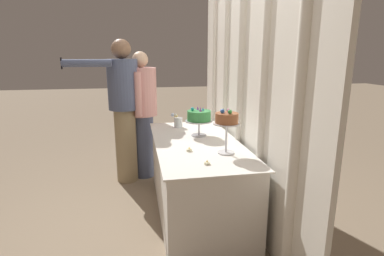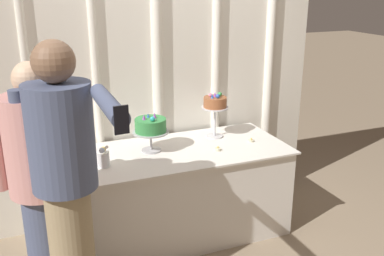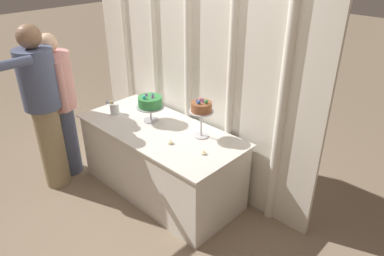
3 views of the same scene
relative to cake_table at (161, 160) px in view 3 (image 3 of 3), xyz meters
The scene contains 10 objects.
ground_plane 0.39m from the cake_table, 90.00° to the right, with size 24.00×24.00×0.00m, color gray.
draped_curtain 1.12m from the cake_table, 86.06° to the left, with size 2.93×0.15×2.70m.
cake_table is the anchor object (origin of this frame).
cake_display_nearleft 0.61m from the cake_table, 162.04° to the left, with size 0.29×0.29×0.31m.
cake_display_nearright 0.79m from the cake_table, 23.86° to the left, with size 0.23×0.23×0.39m.
flower_vase 0.76m from the cake_table, behind, with size 0.10×0.13×0.17m.
tealight_far_left 0.50m from the cake_table, 23.03° to the right, with size 0.05×0.05×0.04m.
tealight_near_left 0.74m from the cake_table, ahead, with size 0.05×0.05×0.03m.
guest_man_pink_jacket 1.27m from the cake_table, 154.85° to the right, with size 0.54×0.44×1.61m.
guest_man_dark_suit 1.32m from the cake_table, 142.44° to the right, with size 0.49×0.88×1.75m.
Camera 3 is at (2.42, -1.96, 2.42)m, focal length 33.54 mm.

